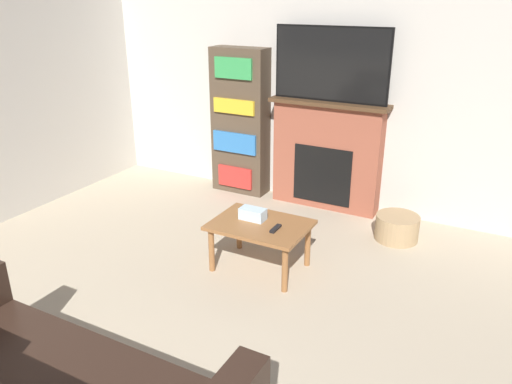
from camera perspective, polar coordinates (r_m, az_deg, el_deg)
name	(u,v)px	position (r m, az deg, el deg)	size (l,w,h in m)	color
wall_back	(345,84)	(5.40, 10.11, 12.10)	(6.83, 0.06, 2.70)	beige
fireplace	(327,155)	(5.48, 8.07, 4.22)	(1.28, 0.28, 1.18)	brown
tv	(331,64)	(5.25, 8.55, 14.23)	(1.22, 0.03, 0.75)	black
coffee_table	(260,230)	(4.23, 0.48, -4.36)	(0.81, 0.59, 0.43)	brown
tissue_box	(253,214)	(4.26, -0.37, -2.52)	(0.22, 0.12, 0.10)	silver
remote_control	(276,229)	(4.09, 2.25, -4.20)	(0.04, 0.15, 0.02)	black
bookshelf	(240,122)	(5.82, -1.82, 7.96)	(0.66, 0.29, 1.68)	#4C3D2D
storage_basket	(397,228)	(5.02, 15.81, -3.93)	(0.41, 0.41, 0.25)	tan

